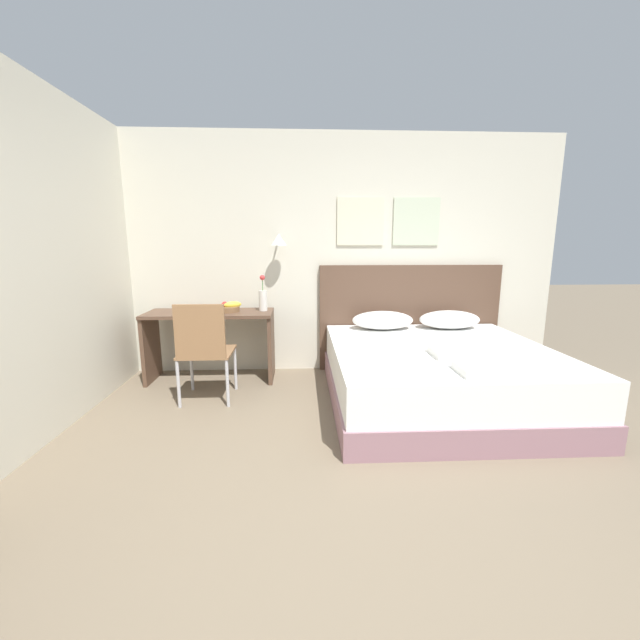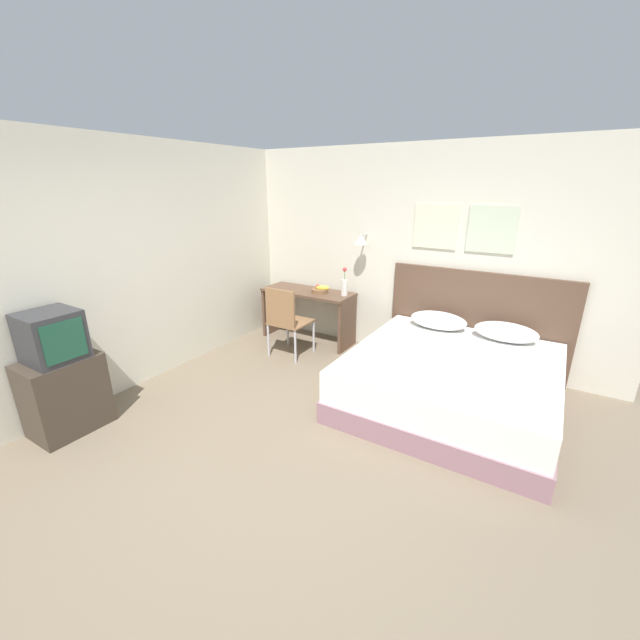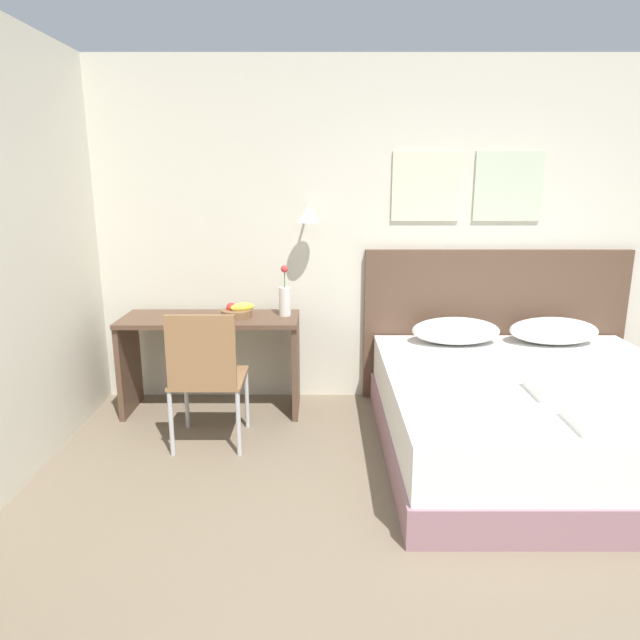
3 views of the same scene
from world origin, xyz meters
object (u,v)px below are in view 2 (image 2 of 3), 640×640
object	(u,v)px
desk	(308,305)
flower_vase	(344,286)
folded_towel_near_foot	(443,365)
folded_towel_mid_bed	(431,386)
bed	(450,381)
tv_stand	(65,395)
television	(51,336)
pillow_right	(506,332)
desk_chair	(286,317)
fruit_bowl	(320,290)
pillow_left	(438,320)
headboard	(475,321)

from	to	relation	value
desk	flower_vase	distance (m)	0.66
folded_towel_near_foot	folded_towel_mid_bed	bearing A→B (deg)	-87.10
bed	tv_stand	world-z (taller)	tv_stand
tv_stand	television	bearing A→B (deg)	0.00
folded_towel_mid_bed	desk	bearing A→B (deg)	146.08
bed	pillow_right	size ratio (longest dim) A/B	3.02
bed	flower_vase	world-z (taller)	flower_vase
desk	tv_stand	bearing A→B (deg)	-102.53
television	folded_towel_mid_bed	bearing A→B (deg)	27.74
television	desk_chair	bearing A→B (deg)	72.37
pillow_right	fruit_bowl	world-z (taller)	fruit_bowl
desk	television	bearing A→B (deg)	-102.48
folded_towel_mid_bed	tv_stand	bearing A→B (deg)	-152.28
pillow_left	folded_towel_near_foot	bearing A→B (deg)	-71.75
bed	flower_vase	size ratio (longest dim) A/B	5.20
pillow_left	fruit_bowl	size ratio (longest dim) A/B	2.56
desk	flower_vase	xyz separation A→B (m)	(0.56, 0.04, 0.35)
fruit_bowl	flower_vase	size ratio (longest dim) A/B	0.67
pillow_right	television	xyz separation A→B (m)	(-3.27, -3.04, 0.29)
fruit_bowl	television	size ratio (longest dim) A/B	0.59
tv_stand	folded_towel_near_foot	bearing A→B (deg)	34.44
pillow_left	folded_towel_near_foot	world-z (taller)	pillow_left
fruit_bowl	tv_stand	distance (m)	3.18
bed	pillow_left	distance (m)	0.92
desk	television	world-z (taller)	television
bed	desk_chair	bearing A→B (deg)	177.45
tv_stand	flower_vase	bearing A→B (deg)	68.07
pillow_right	fruit_bowl	size ratio (longest dim) A/B	2.56
bed	desk	world-z (taller)	desk
fruit_bowl	flower_vase	distance (m)	0.37
bed	fruit_bowl	world-z (taller)	fruit_bowl
pillow_left	flower_vase	size ratio (longest dim) A/B	1.72
flower_vase	headboard	bearing A→B (deg)	8.20
pillow_left	desk_chair	world-z (taller)	desk_chair
headboard	folded_towel_mid_bed	world-z (taller)	headboard
bed	desk_chair	distance (m)	2.17
bed	folded_towel_near_foot	distance (m)	0.43
pillow_left	pillow_right	xyz separation A→B (m)	(0.74, 0.00, 0.00)
pillow_left	pillow_right	size ratio (longest dim) A/B	1.00
folded_towel_near_foot	desk	bearing A→B (deg)	154.56
flower_vase	tv_stand	world-z (taller)	flower_vase
pillow_right	folded_towel_near_foot	world-z (taller)	pillow_right
pillow_right	folded_towel_near_foot	distance (m)	1.13
flower_vase	tv_stand	xyz separation A→B (m)	(-1.24, -3.07, -0.53)
pillow_right	pillow_left	bearing A→B (deg)	180.00
headboard	folded_towel_mid_bed	size ratio (longest dim) A/B	7.32
fruit_bowl	tv_stand	world-z (taller)	fruit_bowl
desk_chair	tv_stand	distance (m)	2.50
desk_chair	flower_vase	bearing A→B (deg)	55.51
fruit_bowl	flower_vase	world-z (taller)	flower_vase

